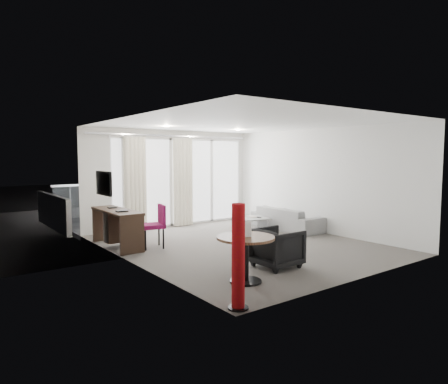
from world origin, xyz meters
TOP-DOWN VIEW (x-y plane):
  - floor at (0.00, 0.00)m, footprint 5.00×6.00m
  - ceiling at (0.00, 0.00)m, footprint 5.00×6.00m
  - wall_left at (-2.50, 0.00)m, footprint 0.00×6.00m
  - wall_right at (2.50, 0.00)m, footprint 0.00×6.00m
  - wall_front at (0.00, -3.00)m, footprint 5.00×0.00m
  - window_panel at (0.30, 2.98)m, footprint 4.00×0.02m
  - window_frame at (0.30, 2.97)m, footprint 4.10×0.06m
  - curtain_left at (-1.15, 2.82)m, footprint 0.60×0.20m
  - curtain_right at (0.25, 2.82)m, footprint 0.60×0.20m
  - curtain_track at (0.00, 2.82)m, footprint 4.80×0.04m
  - downlight_a at (-0.90, 1.60)m, footprint 0.12×0.12m
  - downlight_b at (1.20, 1.60)m, footprint 0.12×0.12m
  - desk at (-2.22, 1.40)m, footprint 0.52×1.67m
  - tv at (-2.46, 1.45)m, footprint 0.05×0.80m
  - desk_chair at (-1.67, 0.86)m, footprint 0.59×0.56m
  - round_table at (-1.57, -2.06)m, footprint 1.11×1.11m
  - menu_card at (-1.57, -2.10)m, footprint 0.13×0.07m
  - red_lamp at (-2.32, -2.82)m, footprint 0.32×0.32m
  - tub_armchair at (-0.60, -1.73)m, footprint 0.74×0.72m
  - coffee_table at (1.30, 1.12)m, footprint 0.91×0.91m
  - remote at (1.40, 0.99)m, footprint 0.07×0.16m
  - magazine at (1.35, 1.19)m, footprint 0.24×0.30m
  - sofa at (2.09, 0.68)m, footprint 0.78×1.99m
  - terrace_slab at (0.30, 4.50)m, footprint 5.60×3.00m
  - rattan_chair_a at (0.54, 4.67)m, footprint 0.73×0.73m
  - rattan_chair_b at (1.81, 5.11)m, footprint 0.78×0.78m
  - rattan_table at (1.49, 3.52)m, footprint 0.68×0.68m
  - balustrade at (0.30, 5.95)m, footprint 5.50×0.06m

SIDE VIEW (x-z plane):
  - terrace_slab at x=0.30m, z-range -0.12..0.00m
  - floor at x=0.00m, z-range 0.00..0.00m
  - coffee_table at x=1.30m, z-range 0.00..0.33m
  - rattan_table at x=1.49m, z-range 0.00..0.53m
  - sofa at x=2.09m, z-range 0.00..0.58m
  - tub_armchair at x=-0.60m, z-range 0.00..0.67m
  - round_table at x=-1.57m, z-range 0.00..0.70m
  - remote at x=1.40m, z-range 0.35..0.37m
  - magazine at x=1.35m, z-range 0.35..0.37m
  - desk at x=-2.22m, z-range 0.00..0.78m
  - rattan_chair_a at x=0.54m, z-range 0.00..0.86m
  - rattan_chair_b at x=1.81m, z-range 0.00..0.90m
  - desk_chair at x=-1.67m, z-range 0.00..0.90m
  - balustrade at x=0.30m, z-range -0.02..1.02m
  - red_lamp at x=-2.32m, z-range 0.00..1.33m
  - menu_card at x=-1.57m, z-range 0.60..0.84m
  - window_panel at x=0.30m, z-range 0.01..2.39m
  - curtain_left at x=-1.15m, z-range 0.01..2.39m
  - curtain_right at x=0.25m, z-range 0.01..2.39m
  - window_frame at x=0.30m, z-range -0.02..2.42m
  - wall_left at x=-2.50m, z-range 0.00..2.60m
  - wall_right at x=2.50m, z-range 0.00..2.60m
  - wall_front at x=0.00m, z-range 0.00..2.60m
  - tv at x=-2.46m, z-range 1.10..1.60m
  - curtain_track at x=0.00m, z-range 2.43..2.47m
  - downlight_a at x=-0.90m, z-range 2.58..2.60m
  - downlight_b at x=1.20m, z-range 2.58..2.60m
  - ceiling at x=0.00m, z-range 2.60..2.60m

